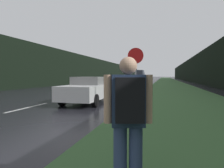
{
  "coord_description": "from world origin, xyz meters",
  "views": [
    {
      "loc": [
        6.21,
        0.39,
        1.51
      ],
      "look_at": [
        2.46,
        14.82,
        0.88
      ],
      "focal_mm": 32.0,
      "sensor_mm": 36.0,
      "label": 1
    }
  ],
  "objects_px": {
    "stop_sign": "(135,72)",
    "delivery_truck": "(140,75)",
    "car_passing_near": "(89,89)",
    "hitchhiker_with_backpack": "(128,117)",
    "car_oncoming": "(133,79)",
    "car_passing_far": "(131,82)"
  },
  "relations": [
    {
      "from": "car_passing_far",
      "to": "delivery_truck",
      "type": "distance_m",
      "value": 49.29
    },
    {
      "from": "car_oncoming",
      "to": "hitchhiker_with_backpack",
      "type": "bearing_deg",
      "value": -81.54
    },
    {
      "from": "hitchhiker_with_backpack",
      "to": "car_passing_far",
      "type": "relative_size",
      "value": 0.42
    },
    {
      "from": "car_passing_near",
      "to": "delivery_truck",
      "type": "xyz_separation_m",
      "value": [
        -4.35,
        64.0,
        1.12
      ]
    },
    {
      "from": "stop_sign",
      "to": "car_passing_far",
      "type": "bearing_deg",
      "value": 99.64
    },
    {
      "from": "car_passing_near",
      "to": "car_oncoming",
      "type": "bearing_deg",
      "value": -84.54
    },
    {
      "from": "hitchhiker_with_backpack",
      "to": "car_passing_near",
      "type": "xyz_separation_m",
      "value": [
        -3.62,
        8.09,
        -0.26
      ]
    },
    {
      "from": "car_oncoming",
      "to": "delivery_truck",
      "type": "xyz_separation_m",
      "value": [
        -0.0,
        18.49,
        1.16
      ]
    },
    {
      "from": "stop_sign",
      "to": "car_passing_far",
      "type": "relative_size",
      "value": 0.65
    },
    {
      "from": "stop_sign",
      "to": "car_passing_near",
      "type": "xyz_separation_m",
      "value": [
        -2.84,
        1.78,
        -0.95
      ]
    },
    {
      "from": "stop_sign",
      "to": "car_passing_near",
      "type": "relative_size",
      "value": 0.58
    },
    {
      "from": "stop_sign",
      "to": "hitchhiker_with_backpack",
      "type": "distance_m",
      "value": 6.39
    },
    {
      "from": "stop_sign",
      "to": "delivery_truck",
      "type": "bearing_deg",
      "value": 96.24
    },
    {
      "from": "hitchhiker_with_backpack",
      "to": "car_oncoming",
      "type": "distance_m",
      "value": 54.18
    },
    {
      "from": "car_passing_far",
      "to": "stop_sign",
      "type": "bearing_deg",
      "value": 99.64
    },
    {
      "from": "hitchhiker_with_backpack",
      "to": "car_passing_far",
      "type": "bearing_deg",
      "value": 84.52
    },
    {
      "from": "hitchhiker_with_backpack",
      "to": "car_passing_far",
      "type": "distance_m",
      "value": 23.28
    },
    {
      "from": "stop_sign",
      "to": "delivery_truck",
      "type": "height_order",
      "value": "delivery_truck"
    },
    {
      "from": "hitchhiker_with_backpack",
      "to": "delivery_truck",
      "type": "bearing_deg",
      "value": 81.89
    },
    {
      "from": "hitchhiker_with_backpack",
      "to": "car_oncoming",
      "type": "relative_size",
      "value": 0.42
    },
    {
      "from": "stop_sign",
      "to": "delivery_truck",
      "type": "relative_size",
      "value": 0.34
    },
    {
      "from": "car_passing_near",
      "to": "delivery_truck",
      "type": "bearing_deg",
      "value": -86.11
    }
  ]
}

